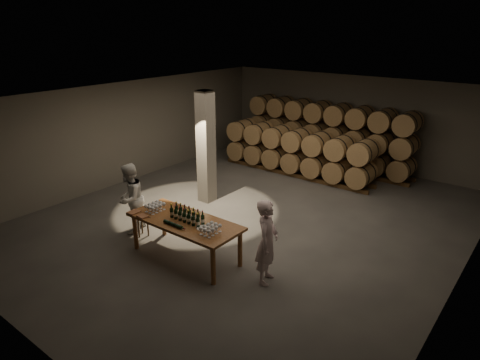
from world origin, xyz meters
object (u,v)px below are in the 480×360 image
Objects in this scene: plate at (204,228)px; person_man at (267,242)px; notebook_near at (143,216)px; person_woman at (130,198)px; bottle_cluster at (187,216)px; stool at (142,216)px; tasting_table at (185,224)px.

person_man is (1.34, 0.37, -0.03)m from plate.
plate is 1.39m from person_man.
notebook_near is at bearing 87.53° from person_man.
person_woman reaches higher than plate.
person_woman is at bearing 177.12° from plate.
stool is at bearing 177.31° from bottle_cluster.
notebook_near reaches higher than plate.
person_man is (1.93, 0.32, 0.08)m from tasting_table.
plate is (0.60, -0.05, 0.11)m from tasting_table.
person_woman is at bearing 160.53° from notebook_near.
person_woman reaches higher than tasting_table.
person_man reaches higher than plate.
notebook_near is 0.13× the size of person_man.
notebook_near is 2.89m from person_man.
notebook_near reaches higher than tasting_table.
tasting_table is 1.48× the size of person_man.
person_man is 3.89m from person_woman.
bottle_cluster is 0.54m from plate.
person_man reaches higher than bottle_cluster.
person_woman reaches higher than bottle_cluster.
person_man is at bearing 21.73° from notebook_near.
person_man is at bearing 68.50° from person_woman.
tasting_table is 0.61m from plate.
plate reaches higher than tasting_table.
notebook_near is 0.36× the size of stool.
notebook_near is 0.96m from stool.
stool is (-0.70, 0.53, -0.40)m from notebook_near.
stool is (-2.14, 0.13, -0.39)m from plate.
stool is 3.51m from person_man.
person_man reaches higher than stool.
plate is 0.46× the size of stool.
tasting_table is at bearing 34.13° from notebook_near.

